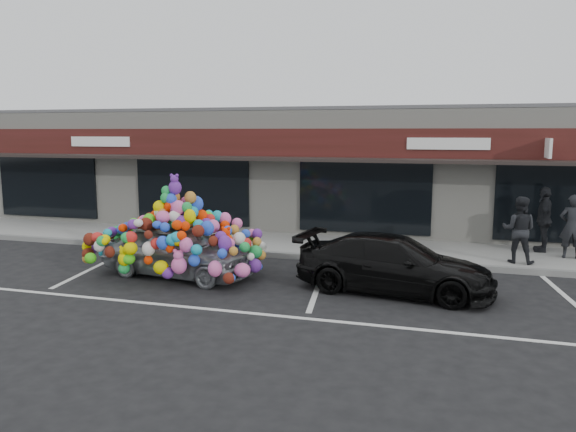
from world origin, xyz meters
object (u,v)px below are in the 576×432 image
(toy_car, at_px, (178,243))
(black_sedan, at_px, (394,264))
(pedestrian_a, at_px, (572,226))
(pedestrian_c, at_px, (544,219))
(pedestrian_b, at_px, (519,230))

(toy_car, xyz_separation_m, black_sedan, (5.21, 0.10, -0.20))
(pedestrian_a, distance_m, pedestrian_c, 0.94)
(pedestrian_a, height_order, pedestrian_b, pedestrian_b)
(black_sedan, relative_size, pedestrian_a, 2.51)
(toy_car, distance_m, pedestrian_b, 8.66)
(pedestrian_b, bearing_deg, black_sedan, 59.42)
(pedestrian_b, bearing_deg, toy_car, 33.56)
(black_sedan, height_order, pedestrian_c, pedestrian_c)
(black_sedan, distance_m, pedestrian_c, 6.03)
(toy_car, distance_m, pedestrian_c, 10.12)
(toy_car, height_order, pedestrian_b, toy_car)
(toy_car, bearing_deg, pedestrian_b, -59.25)
(black_sedan, distance_m, pedestrian_b, 4.23)
(toy_car, height_order, black_sedan, toy_car)
(pedestrian_c, bearing_deg, pedestrian_a, 42.63)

